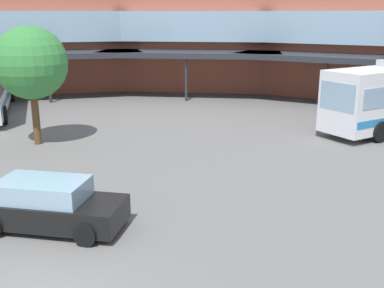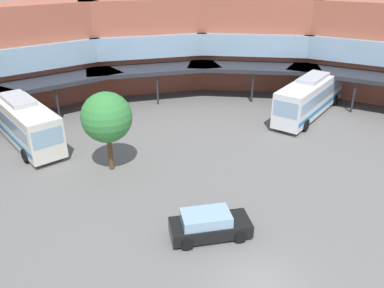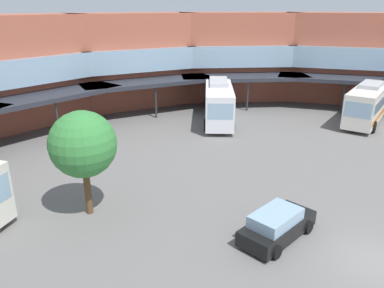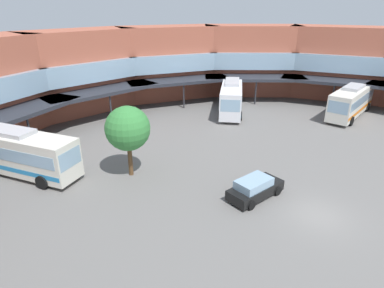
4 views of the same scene
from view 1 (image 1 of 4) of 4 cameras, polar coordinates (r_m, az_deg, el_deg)
name	(u,v)px [view 1 (image 1 of 4)]	position (r m, az deg, el deg)	size (l,w,h in m)	color
station_building	(168,37)	(27.09, -2.96, 12.99)	(71.78, 42.05, 10.06)	#AD5942
parked_car	(49,205)	(14.83, -17.13, -7.20)	(4.51, 2.25, 1.53)	black
plaza_tree	(31,63)	(23.97, -19.21, 9.36)	(3.53, 3.53, 5.82)	brown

